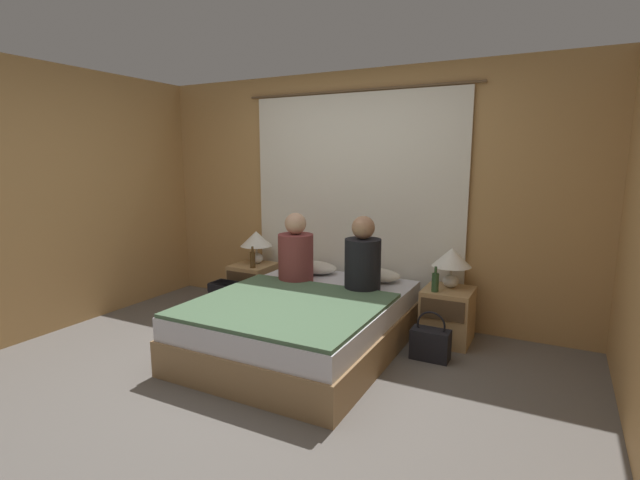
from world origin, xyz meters
The scene contains 18 objects.
ground_plane centered at (0.00, 0.00, 0.00)m, with size 16.00×16.00×0.00m, color #66605B.
wall_back centered at (0.00, 1.80, 1.25)m, with size 4.78×0.06×2.50m.
wall_left centered at (-2.36, 0.00, 1.25)m, with size 0.06×3.65×2.50m.
curtain_panel centered at (0.00, 1.73, 1.15)m, with size 2.47×0.02×2.31m.
bed centered at (0.00, 0.68, 0.23)m, with size 1.53×1.99×0.47m.
nightstand_left centered at (-1.06, 1.43, 0.24)m, with size 0.42×0.46×0.49m.
nightstand_right centered at (1.06, 1.43, 0.24)m, with size 0.42×0.46×0.49m.
lamp_left centered at (-1.06, 1.50, 0.74)m, with size 0.35×0.35×0.36m.
lamp_right centered at (1.06, 1.50, 0.74)m, with size 0.35×0.35×0.36m.
pillow_left centered at (-0.34, 1.47, 0.53)m, with size 0.52×0.34×0.12m.
pillow_right centered at (0.34, 1.47, 0.53)m, with size 0.52×0.34×0.12m.
blanket_on_bed centered at (0.00, 0.40, 0.48)m, with size 1.47×1.36×0.03m.
person_left_in_bed centered at (-0.32, 1.11, 0.74)m, with size 0.34×0.34×0.66m.
person_right_in_bed centered at (0.36, 1.11, 0.75)m, with size 0.32×0.32×0.67m.
beer_bottle_on_left_stand centered at (-0.97, 1.30, 0.58)m, with size 0.06×0.06×0.23m.
beer_bottle_on_right_stand centered at (0.97, 1.30, 0.57)m, with size 0.06×0.06×0.22m.
backpack_on_floor centered at (-1.09, 1.01, 0.21)m, with size 0.34×0.24×0.38m.
handbag_on_floor centered at (1.02, 0.98, 0.14)m, with size 0.31×0.16×0.41m.
Camera 1 is at (1.88, -2.63, 1.63)m, focal length 26.00 mm.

